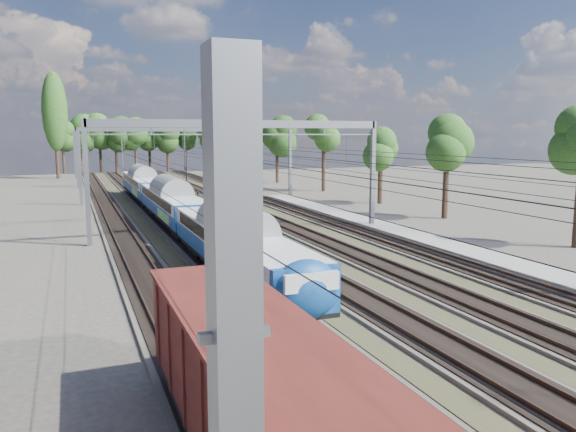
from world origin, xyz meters
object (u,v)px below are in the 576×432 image
object	(u,v)px
emu_train	(172,198)
freight_boxcar	(267,409)
signal_near	(186,166)
signal_far	(252,169)
worker	(198,199)

from	to	relation	value
emu_train	freight_boxcar	world-z (taller)	emu_train
freight_boxcar	signal_near	world-z (taller)	signal_near
signal_far	freight_boxcar	bearing A→B (deg)	-89.30
freight_boxcar	signal_near	xyz separation A→B (m)	(11.41, 66.57, 1.40)
signal_near	signal_far	world-z (taller)	signal_far
emu_train	signal_far	bearing A→B (deg)	50.50
emu_train	signal_near	size ratio (longest dim) A/B	10.70
emu_train	signal_far	size ratio (longest dim) A/B	9.89
worker	signal_near	xyz separation A→B (m)	(1.76, 15.49, 2.76)
emu_train	signal_far	xyz separation A→B (m)	(11.75, 14.25, 1.41)
signal_near	signal_far	distance (m)	15.26
signal_far	emu_train	bearing A→B (deg)	-111.47
worker	signal_far	size ratio (longest dim) A/B	0.27
worker	signal_near	world-z (taller)	signal_near
emu_train	worker	distance (m)	14.29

